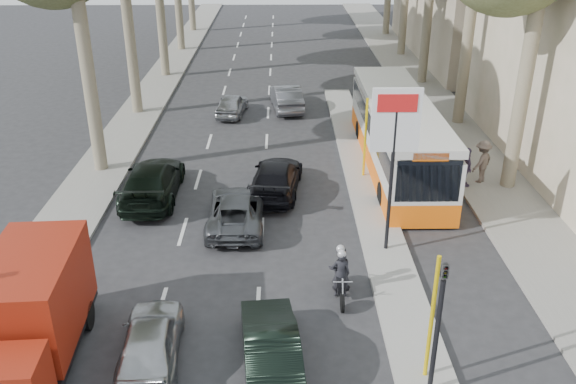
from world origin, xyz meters
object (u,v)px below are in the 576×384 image
city_bus (398,133)px  red_truck (29,316)px  silver_hatchback (150,341)px  motorcycle (340,273)px  dark_hatchback (270,344)px

city_bus → red_truck: bearing=-131.6°
silver_hatchback → motorcycle: size_ratio=1.93×
dark_hatchback → motorcycle: bearing=-128.9°
dark_hatchback → city_bus: 13.71m
red_truck → motorcycle: size_ratio=2.85×
dark_hatchback → city_bus: size_ratio=0.33×
red_truck → city_bus: 16.75m
city_bus → motorcycle: bearing=-109.1°
motorcycle → red_truck: bearing=-159.0°
red_truck → motorcycle: bearing=17.5°
city_bus → motorcycle: 10.15m
dark_hatchback → city_bus: bearing=-118.5°
red_truck → city_bus: (11.11, 12.54, 0.12)m
red_truck → city_bus: bearing=45.0°
silver_hatchback → city_bus: bearing=-127.5°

